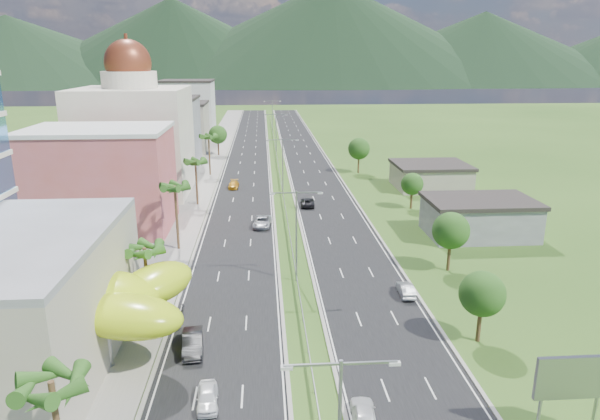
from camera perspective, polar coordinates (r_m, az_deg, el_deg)
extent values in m
plane|color=#2D5119|center=(54.78, 0.31, -11.78)|extent=(500.00, 500.00, 0.00)
cube|color=black|center=(140.70, -5.55, 5.51)|extent=(11.00, 260.00, 0.04)
cube|color=black|center=(141.09, 0.58, 5.61)|extent=(11.00, 260.00, 0.04)
cube|color=gray|center=(141.27, -9.42, 5.43)|extent=(7.00, 260.00, 0.12)
cube|color=gray|center=(122.92, -2.24, 4.32)|extent=(0.08, 216.00, 0.28)
cube|color=gray|center=(223.76, -3.12, 9.55)|extent=(0.10, 0.12, 0.70)
cube|color=gray|center=(27.68, 1.33, -16.20)|extent=(2.88, 0.12, 0.12)
cube|color=gray|center=(28.07, 7.42, -15.85)|extent=(2.88, 0.12, 0.12)
cube|color=silver|center=(27.66, -1.43, -16.47)|extent=(0.60, 0.25, 0.18)
cube|color=silver|center=(28.38, 10.05, -15.82)|extent=(0.60, 0.25, 0.18)
cylinder|color=gray|center=(61.78, -0.39, -2.91)|extent=(0.20, 0.20, 11.00)
cube|color=gray|center=(60.19, -1.77, 1.83)|extent=(2.88, 0.12, 0.12)
cube|color=gray|center=(60.37, 0.97, 1.88)|extent=(2.88, 0.12, 0.12)
cube|color=silver|center=(60.18, -2.98, 1.72)|extent=(0.60, 0.25, 0.18)
cube|color=silver|center=(60.52, 2.17, 1.81)|extent=(0.60, 0.25, 0.18)
cylinder|color=gray|center=(100.40, -1.86, 4.51)|extent=(0.20, 0.20, 11.00)
cube|color=gray|center=(99.44, -2.72, 7.49)|extent=(2.88, 0.12, 0.12)
cube|color=gray|center=(99.54, -1.05, 7.51)|extent=(2.88, 0.12, 0.12)
cube|color=silver|center=(99.43, -3.46, 7.42)|extent=(0.60, 0.25, 0.18)
cube|color=silver|center=(99.63, -0.31, 7.46)|extent=(0.60, 0.25, 0.18)
cylinder|color=gray|center=(144.75, -2.57, 8.06)|extent=(0.20, 0.20, 11.00)
cube|color=gray|center=(144.08, -3.18, 10.14)|extent=(2.88, 0.12, 0.12)
cube|color=gray|center=(144.16, -2.01, 10.16)|extent=(2.88, 0.12, 0.12)
cube|color=silver|center=(144.08, -3.69, 10.09)|extent=(0.60, 0.25, 0.18)
cube|color=silver|center=(144.22, -1.50, 10.12)|extent=(0.60, 0.25, 0.18)
cylinder|color=gray|center=(189.41, -2.95, 9.94)|extent=(0.20, 0.20, 11.00)
cube|color=gray|center=(188.90, -3.42, 11.53)|extent=(2.88, 0.12, 0.12)
cube|color=gray|center=(188.96, -2.53, 11.55)|extent=(2.88, 0.12, 0.12)
cube|color=silver|center=(188.90, -3.81, 11.50)|extent=(0.60, 0.25, 0.18)
cube|color=silver|center=(189.00, -2.13, 11.52)|extent=(0.60, 0.25, 0.18)
cylinder|color=gray|center=(55.78, -25.39, -10.62)|extent=(0.50, 0.50, 4.00)
cylinder|color=gray|center=(49.38, -19.69, -13.49)|extent=(0.50, 0.50, 4.00)
cylinder|color=gray|center=(48.19, -25.38, -14.94)|extent=(0.50, 0.50, 4.00)
cylinder|color=gray|center=(53.17, -16.17, -10.95)|extent=(0.50, 0.50, 4.00)
cube|color=#BE534E|center=(85.82, -20.42, 2.87)|extent=(20.00, 15.00, 15.00)
cube|color=beige|center=(107.26, -17.23, 6.99)|extent=(20.00, 20.00, 20.00)
cylinder|color=beige|center=(106.20, -17.75, 13.11)|extent=(10.00, 10.00, 3.00)
sphere|color=maroon|center=(106.13, -17.89, 14.73)|extent=(8.40, 8.40, 8.40)
cube|color=slate|center=(131.58, -14.35, 7.88)|extent=(16.00, 15.00, 16.00)
cube|color=#A7A089|center=(153.29, -12.90, 8.50)|extent=(16.00, 15.00, 13.00)
cube|color=silver|center=(175.65, -11.84, 10.30)|extent=(16.00, 15.00, 18.00)
cylinder|color=gray|center=(42.93, 24.09, -19.48)|extent=(0.24, 0.24, 3.20)
cylinder|color=gray|center=(44.82, 28.86, -18.52)|extent=(0.24, 0.24, 3.20)
cube|color=#D85919|center=(42.27, 27.05, -15.63)|extent=(5.20, 0.35, 3.20)
cube|color=slate|center=(83.14, 18.56, -0.92)|extent=(15.00, 10.00, 5.00)
cube|color=#A7A089|center=(111.15, 13.73, 3.45)|extent=(14.00, 12.00, 4.40)
cylinder|color=#47301C|center=(56.09, -15.99, -7.51)|extent=(0.36, 0.36, 7.50)
cylinder|color=#47301C|center=(74.34, -13.01, -0.84)|extent=(0.36, 0.36, 9.00)
cylinder|color=#47301C|center=(96.49, -10.98, 2.83)|extent=(0.36, 0.36, 8.00)
cylinder|color=#47301C|center=(120.76, -9.64, 5.72)|extent=(0.36, 0.36, 8.80)
cylinder|color=#47301C|center=(145.64, -8.70, 6.73)|extent=(0.40, 0.40, 4.90)
sphere|color=#2B591B|center=(145.17, -8.75, 7.95)|extent=(4.90, 4.90, 4.90)
cylinder|color=#47301C|center=(53.05, 18.60, -11.12)|extent=(0.40, 0.40, 4.20)
sphere|color=#2B591B|center=(51.92, 18.86, -8.46)|extent=(4.20, 4.20, 4.20)
cylinder|color=#47301C|center=(68.52, 15.62, -4.45)|extent=(0.40, 0.40, 4.55)
sphere|color=#2B591B|center=(67.58, 15.80, -2.12)|extent=(4.55, 4.55, 4.55)
cylinder|color=#47301C|center=(94.96, 11.80, 1.28)|extent=(0.40, 0.40, 3.85)
sphere|color=#2B591B|center=(94.38, 11.88, 2.74)|extent=(3.85, 3.85, 3.85)
cylinder|color=#47301C|center=(122.48, 6.26, 5.07)|extent=(0.40, 0.40, 4.90)
sphere|color=#2B591B|center=(121.93, 6.30, 6.52)|extent=(4.90, 4.90, 4.90)
imported|color=white|center=(43.51, -9.85, -19.06)|extent=(1.89, 4.07, 1.35)
imported|color=black|center=(50.33, -11.39, -13.69)|extent=(2.25, 5.17, 1.65)
imported|color=#A5A8AD|center=(83.48, -4.04, -1.25)|extent=(3.17, 5.79, 1.54)
imported|color=#C18316|center=(108.63, -7.10, 2.70)|extent=(2.11, 4.81, 1.38)
imported|color=white|center=(41.42, 6.82, -20.83)|extent=(2.12, 4.52, 1.50)
imported|color=#9A9DA1|center=(61.01, 11.21, -8.31)|extent=(1.66, 4.26, 1.38)
imported|color=black|center=(94.68, 0.80, 0.85)|extent=(2.63, 5.24, 1.42)
imported|color=black|center=(57.43, -12.43, -10.04)|extent=(0.72, 2.04, 1.29)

